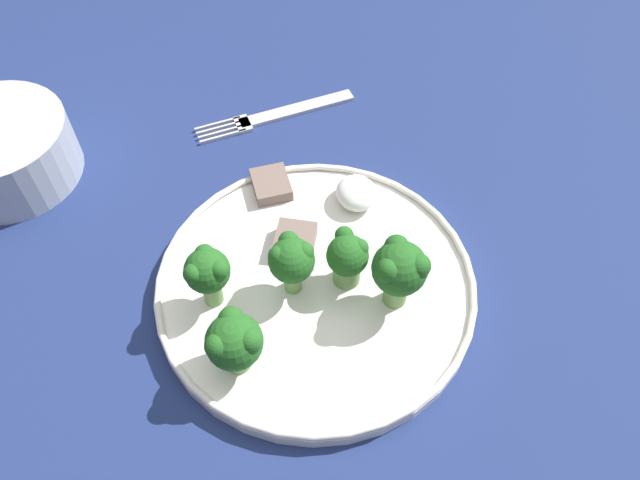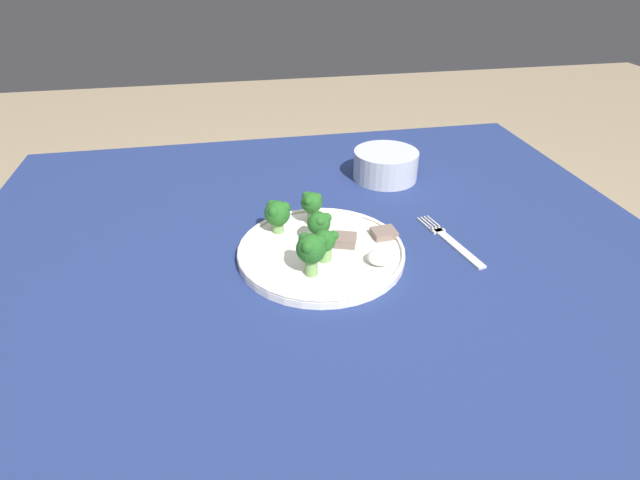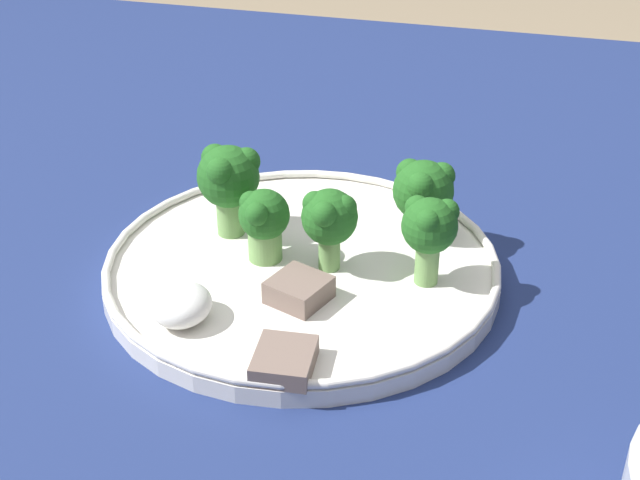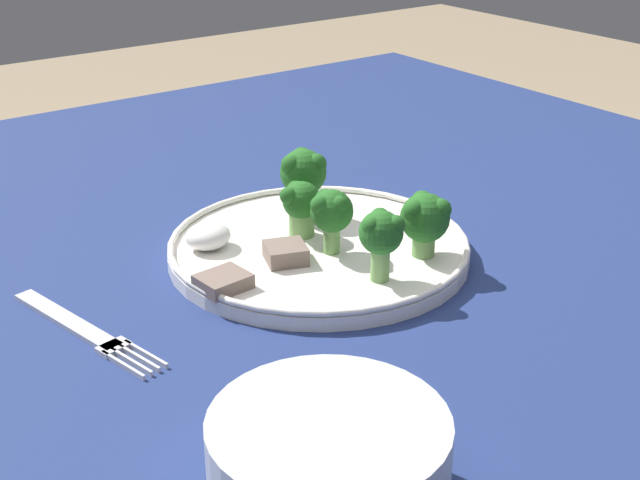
# 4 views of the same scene
# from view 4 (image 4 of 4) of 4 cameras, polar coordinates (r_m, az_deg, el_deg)

# --- Properties ---
(table) EXTENTS (1.19, 1.14, 0.73)m
(table) POSITION_cam_4_polar(r_m,az_deg,el_deg) (0.86, -0.90, -5.81)
(table) COLOR navy
(table) RESTS_ON ground_plane
(dinner_plate) EXTENTS (0.27, 0.27, 0.02)m
(dinner_plate) POSITION_cam_4_polar(r_m,az_deg,el_deg) (0.80, -0.25, -0.55)
(dinner_plate) COLOR white
(dinner_plate) RESTS_ON table
(fork) EXTENTS (0.05, 0.18, 0.00)m
(fork) POSITION_cam_4_polar(r_m,az_deg,el_deg) (0.71, -14.95, -5.52)
(fork) COLOR silver
(fork) RESTS_ON table
(cream_bowl) EXTENTS (0.13, 0.13, 0.06)m
(cream_bowl) POSITION_cam_4_polar(r_m,az_deg,el_deg) (0.51, 0.55, -14.36)
(cream_bowl) COLOR #B7BCC6
(cream_bowl) RESTS_ON table
(broccoli_floret_near_rim_left) EXTENTS (0.04, 0.04, 0.06)m
(broccoli_floret_near_rim_left) POSITION_cam_4_polar(r_m,az_deg,el_deg) (0.77, 0.68, 1.83)
(broccoli_floret_near_rim_left) COLOR #709E56
(broccoli_floret_near_rim_left) RESTS_ON dinner_plate
(broccoli_floret_center_left) EXTENTS (0.04, 0.04, 0.06)m
(broccoli_floret_center_left) POSITION_cam_4_polar(r_m,az_deg,el_deg) (0.77, 6.73, 1.43)
(broccoli_floret_center_left) COLOR #709E56
(broccoli_floret_center_left) RESTS_ON dinner_plate
(broccoli_floret_back_left) EXTENTS (0.04, 0.03, 0.05)m
(broccoli_floret_back_left) POSITION_cam_4_polar(r_m,az_deg,el_deg) (0.80, -1.42, 2.30)
(broccoli_floret_back_left) COLOR #709E56
(broccoli_floret_back_left) RESTS_ON dinner_plate
(broccoli_floret_front_left) EXTENTS (0.04, 0.04, 0.06)m
(broccoli_floret_front_left) POSITION_cam_4_polar(r_m,az_deg,el_deg) (0.72, 3.99, 0.40)
(broccoli_floret_front_left) COLOR #709E56
(broccoli_floret_front_left) RESTS_ON dinner_plate
(broccoli_floret_center_back) EXTENTS (0.05, 0.04, 0.07)m
(broccoli_floret_center_back) POSITION_cam_4_polar(r_m,az_deg,el_deg) (0.84, -1.08, 4.31)
(broccoli_floret_center_back) COLOR #709E56
(broccoli_floret_center_back) RESTS_ON dinner_plate
(meat_slice_front_slice) EXTENTS (0.04, 0.04, 0.01)m
(meat_slice_front_slice) POSITION_cam_4_polar(r_m,az_deg,el_deg) (0.72, -6.22, -2.67)
(meat_slice_front_slice) COLOR #756056
(meat_slice_front_slice) RESTS_ON dinner_plate
(meat_slice_middle_slice) EXTENTS (0.04, 0.04, 0.02)m
(meat_slice_middle_slice) POSITION_cam_4_polar(r_m,az_deg,el_deg) (0.76, -2.20, -0.84)
(meat_slice_middle_slice) COLOR #756056
(meat_slice_middle_slice) RESTS_ON dinner_plate
(sauce_dollop) EXTENTS (0.04, 0.04, 0.02)m
(sauce_dollop) POSITION_cam_4_polar(r_m,az_deg,el_deg) (0.79, -7.18, 0.25)
(sauce_dollop) COLOR white
(sauce_dollop) RESTS_ON dinner_plate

